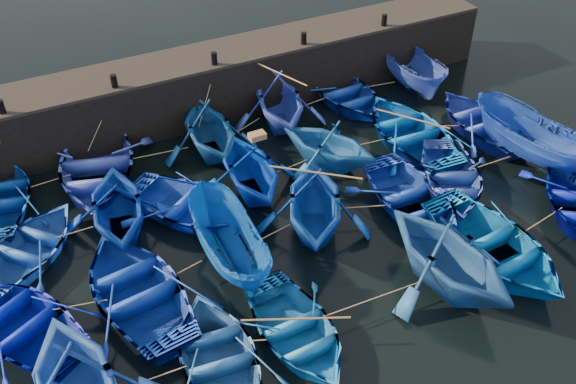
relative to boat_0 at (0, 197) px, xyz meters
name	(u,v)px	position (x,y,z in m)	size (l,w,h in m)	color
ground	(334,265)	(8.92, -7.73, -0.49)	(120.00, 120.00, 0.00)	black
quay_wall	(209,85)	(8.92, 2.77, 0.76)	(26.00, 2.50, 2.50)	black
quay_top	(206,56)	(8.92, 2.77, 2.07)	(26.00, 2.50, 0.12)	black
bollard_0	(1,107)	(0.92, 1.87, 2.38)	(0.24, 0.24, 0.50)	black
bollard_1	(114,81)	(4.92, 1.87, 2.38)	(0.24, 0.24, 0.50)	black
bollard_2	(214,59)	(8.92, 1.87, 2.38)	(0.24, 0.24, 0.50)	black
bollard_3	(304,38)	(12.92, 1.87, 2.38)	(0.24, 0.24, 0.50)	black
bollard_4	(384,20)	(16.92, 1.87, 2.38)	(0.24, 0.24, 0.50)	black
boat_0	(0,197)	(0.00, 0.00, 0.00)	(3.35, 4.68, 0.97)	navy
boat_1	(96,167)	(3.37, 0.10, 0.12)	(4.16, 5.82, 1.21)	#2D41B6
boat_2	(209,129)	(7.74, -0.20, 0.65)	(3.71, 4.30, 2.26)	navy
boat_3	(279,100)	(11.05, 0.45, 0.70)	(3.87, 4.49, 2.37)	blue
boat_4	(346,93)	(14.38, 0.65, 0.01)	(3.44, 4.81, 1.00)	navy
boat_5	(412,70)	(17.70, 0.44, 0.43)	(1.79, 4.75, 1.84)	#2B45A2
boat_6	(28,249)	(0.41, -3.08, -0.02)	(3.19, 4.46, 0.92)	#1847A7
boat_7	(117,205)	(3.40, -3.08, 0.64)	(3.70, 4.29, 2.26)	navy
boat_8	(188,205)	(5.67, -3.40, 0.01)	(3.42, 4.79, 0.99)	blue
boat_9	(250,167)	(8.13, -3.17, 0.64)	(3.69, 4.28, 2.25)	#002BA6
boat_10	(329,143)	(11.42, -2.98, 0.55)	(3.39, 3.94, 2.07)	#125394
boat_11	(411,132)	(15.06, -3.19, 0.08)	(3.93, 5.49, 1.14)	#01469D
boat_12	(482,121)	(18.16, -3.78, 0.02)	(3.45, 4.83, 1.00)	#233BB5
boat_13	(21,322)	(-0.28, -6.09, 0.02)	(3.47, 4.84, 1.01)	#000D91
boat_14	(138,289)	(3.00, -6.43, 0.07)	(3.81, 5.32, 1.10)	navy
boat_15	(228,243)	(6.00, -6.17, 0.42)	(1.76, 4.66, 1.80)	#0746A0
boat_16	(314,202)	(9.19, -5.91, 0.69)	(3.86, 4.48, 2.36)	#083991
boat_17	(412,198)	(12.71, -6.59, 0.03)	(3.57, 5.00, 1.04)	#0E2EA1
boat_18	(450,178)	(14.63, -6.23, 0.00)	(3.34, 4.66, 0.97)	#2845A0
boat_19	(531,140)	(18.31, -6.26, 0.52)	(1.95, 5.19, 2.01)	navy
boat_21	(219,355)	(4.25, -9.63, -0.03)	(3.15, 4.41, 0.91)	#1A4F8B
boat_22	(296,330)	(6.47, -9.81, -0.03)	(3.11, 4.35, 0.90)	blue
boat_23	(449,254)	(11.50, -9.96, 0.79)	(4.17, 4.84, 2.55)	#184B88
boat_24	(494,246)	(13.57, -9.76, 0.08)	(3.88, 5.42, 1.12)	#035AAE
wooden_crate	(257,136)	(8.43, -3.17, 1.88)	(0.57, 0.37, 0.22)	brown
mooring_ropes	(274,158)	(9.27, -2.71, 0.39)	(17.74, 11.85, 2.10)	tan
loose_oars	(329,158)	(10.44, -4.62, 1.24)	(10.85, 12.34, 1.52)	#99724C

